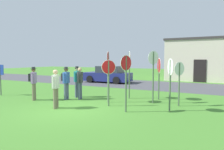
% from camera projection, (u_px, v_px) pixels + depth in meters
% --- Properties ---
extents(ground_plane, '(80.00, 80.00, 0.00)m').
position_uv_depth(ground_plane, '(69.00, 110.00, 9.16)').
color(ground_plane, '#47842D').
extents(street_asphalt, '(60.00, 6.40, 0.01)m').
position_uv_depth(street_asphalt, '(150.00, 85.00, 18.18)').
color(street_asphalt, '#4C4C51').
rests_on(street_asphalt, ground).
extents(building_background, '(6.88, 5.65, 4.17)m').
position_uv_depth(building_background, '(204.00, 60.00, 22.41)').
color(building_background, beige).
rests_on(building_background, ground).
extents(parked_car_on_street, '(4.38, 2.18, 1.51)m').
position_uv_depth(parked_car_on_street, '(108.00, 75.00, 19.98)').
color(parked_car_on_street, navy).
rests_on(parked_car_on_street, ground).
extents(stop_sign_center_cluster, '(0.35, 0.57, 2.57)m').
position_uv_depth(stop_sign_center_cluster, '(129.00, 67.00, 11.76)').
color(stop_sign_center_cluster, '#51664C').
rests_on(stop_sign_center_cluster, ground).
extents(stop_sign_nearest, '(0.33, 0.53, 2.01)m').
position_uv_depth(stop_sign_nearest, '(179.00, 77.00, 9.87)').
color(stop_sign_nearest, '#51664C').
rests_on(stop_sign_nearest, ground).
extents(stop_sign_tallest, '(0.50, 0.45, 2.11)m').
position_uv_depth(stop_sign_tallest, '(109.00, 75.00, 9.85)').
color(stop_sign_tallest, '#51664C').
rests_on(stop_sign_tallest, ground).
extents(stop_sign_far_back, '(0.21, 0.60, 2.30)m').
position_uv_depth(stop_sign_far_back, '(126.00, 74.00, 8.72)').
color(stop_sign_far_back, '#51664C').
rests_on(stop_sign_far_back, ground).
extents(stop_sign_rear_right, '(0.26, 0.63, 2.53)m').
position_uv_depth(stop_sign_rear_right, '(108.00, 68.00, 10.67)').
color(stop_sign_rear_right, '#51664C').
rests_on(stop_sign_rear_right, ground).
extents(stop_sign_rear_left, '(0.39, 0.58, 2.17)m').
position_uv_depth(stop_sign_rear_left, '(170.00, 76.00, 8.89)').
color(stop_sign_rear_left, '#51664C').
rests_on(stop_sign_rear_left, ground).
extents(stop_sign_low_front, '(0.39, 0.73, 2.21)m').
position_uv_depth(stop_sign_low_front, '(159.00, 71.00, 11.44)').
color(stop_sign_low_front, '#51664C').
rests_on(stop_sign_low_front, ground).
extents(stop_sign_leaning_left, '(0.34, 0.56, 2.54)m').
position_uv_depth(stop_sign_leaning_left, '(153.00, 68.00, 10.48)').
color(stop_sign_leaning_left, '#51664C').
rests_on(stop_sign_leaning_left, ground).
extents(person_with_sunhat, '(0.31, 0.56, 1.74)m').
position_uv_depth(person_with_sunhat, '(77.00, 80.00, 12.21)').
color(person_with_sunhat, '#4C5670').
rests_on(person_with_sunhat, ground).
extents(person_on_left, '(0.34, 0.53, 1.69)m').
position_uv_depth(person_on_left, '(56.00, 87.00, 9.43)').
color(person_on_left, '#7A6B56').
rests_on(person_on_left, ground).
extents(person_near_signs, '(0.42, 0.56, 1.74)m').
position_uv_depth(person_near_signs, '(66.00, 81.00, 11.47)').
color(person_near_signs, '#4C5670').
rests_on(person_near_signs, ground).
extents(person_in_dark_shirt, '(0.32, 0.55, 1.69)m').
position_uv_depth(person_in_dark_shirt, '(80.00, 81.00, 11.61)').
color(person_in_dark_shirt, '#4C5670').
rests_on(person_in_dark_shirt, ground).
extents(person_in_teal, '(0.46, 0.49, 1.74)m').
position_uv_depth(person_in_teal, '(33.00, 81.00, 11.32)').
color(person_in_teal, '#7A6B56').
rests_on(person_in_teal, ground).
extents(info_panel_leftmost, '(0.60, 0.06, 1.81)m').
position_uv_depth(info_panel_leftmost, '(0.00, 74.00, 12.82)').
color(info_panel_leftmost, '#4C4C51').
rests_on(info_panel_leftmost, ground).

